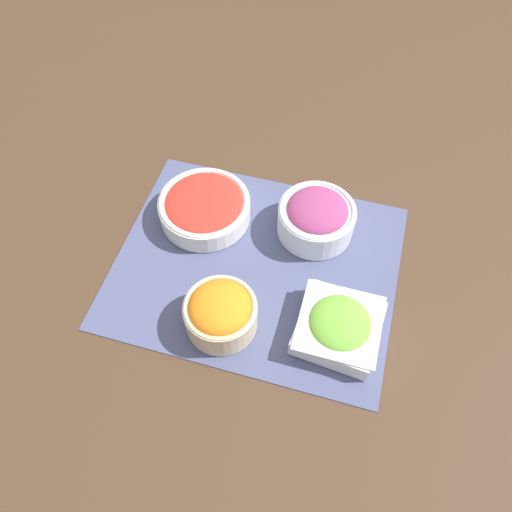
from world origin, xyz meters
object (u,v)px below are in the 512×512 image
at_px(onion_bowl, 316,217).
at_px(lettuce_bowl, 339,326).
at_px(carrot_bowl, 220,312).
at_px(tomato_bowl, 204,206).

bearing_deg(onion_bowl, lettuce_bowl, 112.13).
height_order(carrot_bowl, tomato_bowl, carrot_bowl).
distance_m(carrot_bowl, lettuce_bowl, 0.21).
relative_size(tomato_bowl, lettuce_bowl, 1.24).
distance_m(carrot_bowl, tomato_bowl, 0.25).
bearing_deg(lettuce_bowl, tomato_bowl, -30.96).
relative_size(carrot_bowl, lettuce_bowl, 0.86).
xyz_separation_m(tomato_bowl, lettuce_bowl, (-0.31, 0.19, -0.00)).
bearing_deg(onion_bowl, carrot_bowl, 65.14).
bearing_deg(tomato_bowl, carrot_bowl, 115.80).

